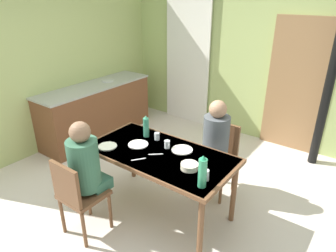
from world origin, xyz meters
The scene contains 23 objects.
ground_plane centered at (0.00, 0.00, 0.00)m, with size 6.58×6.58×0.00m, color beige.
wall_back centered at (0.00, 2.53, 1.42)m, with size 4.58×0.10×2.84m, color #ACBE70.
wall_left centered at (-2.19, 0.63, 1.42)m, with size 0.10×3.80×2.84m, color #ACB96F.
door_wooden centered at (0.87, 2.45, 1.00)m, with size 0.80×0.05×2.00m, color #986F48.
stove_pipe_column centered at (1.36, 2.18, 1.42)m, with size 0.12×0.12×2.84m, color black.
curtain_panel centered at (-1.03, 2.43, 1.19)m, with size 0.90×0.03×2.39m, color white.
kitchen_counter centered at (-1.86, 0.93, 0.45)m, with size 0.61×2.03×0.91m.
dining_table centered at (0.23, 0.00, 0.69)m, with size 1.58×0.82×0.76m.
chair_near_diner centered at (-0.20, -0.76, 0.50)m, with size 0.40×0.40×0.87m.
chair_far_diner centered at (0.54, 0.76, 0.50)m, with size 0.40×0.40×0.87m.
person_near_diner centered at (-0.20, -0.63, 0.78)m, with size 0.30×0.37×0.77m.
person_far_diner centered at (0.54, 0.62, 0.78)m, with size 0.30×0.37×0.77m.
water_bottle_green_near centered at (-0.13, 0.21, 0.88)m, with size 0.07×0.07×0.26m.
water_bottle_green_far centered at (0.89, -0.25, 0.90)m, with size 0.08×0.08×0.30m.
serving_bowl_center centered at (0.65, -0.08, 0.79)m, with size 0.17×0.17×0.06m, color #F4E5C9.
dinner_plate_near_left centered at (-0.31, -0.24, 0.76)m, with size 0.20×0.20×0.01m, color white.
dinner_plate_near_right centered at (0.39, 0.18, 0.76)m, with size 0.22×0.22×0.01m, color white.
dinner_plate_far_center centered at (-0.07, -0.01, 0.76)m, with size 0.22×0.22×0.01m, color white.
drinking_glass_by_near_diner centered at (0.02, 0.22, 0.80)m, with size 0.06×0.06×0.09m, color silver.
drinking_glass_by_far_diner centered at (0.87, -0.15, 0.81)m, with size 0.06×0.06×0.10m, color silver.
drinking_glass_spare_center centered at (0.23, 0.13, 0.80)m, with size 0.06×0.06×0.09m, color silver.
cutlery_knife_near centered at (0.22, -0.06, 0.76)m, with size 0.15×0.02×0.00m, color silver.
cutlery_fork_near centered at (0.14, -0.24, 0.76)m, with size 0.15×0.02×0.00m, color silver.
Camera 1 is at (1.94, -2.17, 2.31)m, focal length 32.24 mm.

